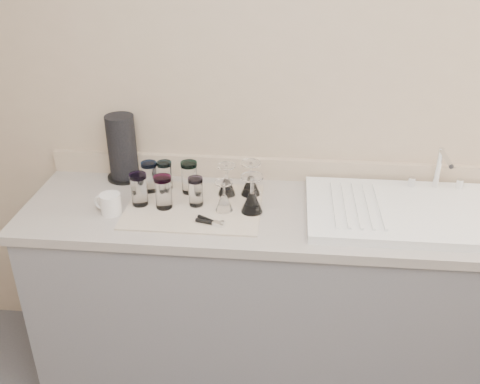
# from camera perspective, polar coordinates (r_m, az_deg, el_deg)

# --- Properties ---
(room_envelope) EXTENTS (3.54, 3.50, 2.52)m
(room_envelope) POSITION_cam_1_polar(r_m,az_deg,el_deg) (0.83, 1.37, -3.13)
(room_envelope) COLOR #4D4C51
(room_envelope) RESTS_ON ground
(counter_unit) EXTENTS (2.06, 0.62, 0.90)m
(counter_unit) POSITION_cam_1_polar(r_m,az_deg,el_deg) (2.45, 3.16, -11.01)
(counter_unit) COLOR slate
(counter_unit) RESTS_ON ground
(sink_unit) EXTENTS (0.82, 0.50, 0.22)m
(sink_unit) POSITION_cam_1_polar(r_m,az_deg,el_deg) (2.25, 17.68, -1.96)
(sink_unit) COLOR white
(sink_unit) RESTS_ON counter_unit
(dish_towel) EXTENTS (0.55, 0.42, 0.01)m
(dish_towel) POSITION_cam_1_polar(r_m,az_deg,el_deg) (2.22, -4.91, -1.53)
(dish_towel) COLOR beige
(dish_towel) RESTS_ON counter_unit
(tumbler_teal) EXTENTS (0.07, 0.07, 0.13)m
(tumbler_teal) POSITION_cam_1_polar(r_m,az_deg,el_deg) (2.33, -9.61, 1.65)
(tumbler_teal) COLOR white
(tumbler_teal) RESTS_ON dish_towel
(tumbler_cyan) EXTENTS (0.06, 0.06, 0.13)m
(tumbler_cyan) POSITION_cam_1_polar(r_m,az_deg,el_deg) (2.34, -8.02, 1.79)
(tumbler_cyan) COLOR white
(tumbler_cyan) RESTS_ON dish_towel
(tumbler_purple) EXTENTS (0.07, 0.07, 0.14)m
(tumbler_purple) POSITION_cam_1_polar(r_m,az_deg,el_deg) (2.29, -5.43, 1.59)
(tumbler_purple) COLOR white
(tumbler_purple) RESTS_ON dish_towel
(tumbler_magenta) EXTENTS (0.07, 0.07, 0.14)m
(tumbler_magenta) POSITION_cam_1_polar(r_m,az_deg,el_deg) (2.22, -10.73, 0.31)
(tumbler_magenta) COLOR white
(tumbler_magenta) RESTS_ON dish_towel
(tumbler_blue) EXTENTS (0.07, 0.07, 0.14)m
(tumbler_blue) POSITION_cam_1_polar(r_m,az_deg,el_deg) (2.18, -8.18, 0.02)
(tumbler_blue) COLOR white
(tumbler_blue) RESTS_ON dish_towel
(tumbler_lavender) EXTENTS (0.06, 0.06, 0.12)m
(tumbler_lavender) POSITION_cam_1_polar(r_m,az_deg,el_deg) (2.19, -4.74, 0.08)
(tumbler_lavender) COLOR white
(tumbler_lavender) RESTS_ON dish_towel
(goblet_back_left) EXTENTS (0.08, 0.08, 0.14)m
(goblet_back_left) POSITION_cam_1_polar(r_m,az_deg,el_deg) (2.28, -1.43, 0.80)
(goblet_back_left) COLOR white
(goblet_back_left) RESTS_ON dish_towel
(goblet_back_right) EXTENTS (0.08, 0.08, 0.15)m
(goblet_back_right) POSITION_cam_1_polar(r_m,az_deg,el_deg) (2.28, 1.14, 0.92)
(goblet_back_right) COLOR white
(goblet_back_right) RESTS_ON dish_towel
(goblet_front_left) EXTENTS (0.07, 0.07, 0.13)m
(goblet_front_left) POSITION_cam_1_polar(r_m,az_deg,el_deg) (2.16, -1.71, -0.91)
(goblet_front_left) COLOR white
(goblet_front_left) RESTS_ON dish_towel
(goblet_front_right) EXTENTS (0.09, 0.09, 0.16)m
(goblet_front_right) POSITION_cam_1_polar(r_m,az_deg,el_deg) (2.14, 1.27, -0.82)
(goblet_front_right) COLOR white
(goblet_front_right) RESTS_ON dish_towel
(can_opener) EXTENTS (0.12, 0.08, 0.02)m
(can_opener) POSITION_cam_1_polar(r_m,az_deg,el_deg) (2.08, -3.16, -3.19)
(can_opener) COLOR silver
(can_opener) RESTS_ON dish_towel
(white_mug) EXTENTS (0.12, 0.10, 0.09)m
(white_mug) POSITION_cam_1_polar(r_m,az_deg,el_deg) (2.21, -13.69, -1.24)
(white_mug) COLOR silver
(white_mug) RESTS_ON counter_unit
(paper_towel_roll) EXTENTS (0.16, 0.16, 0.30)m
(paper_towel_roll) POSITION_cam_1_polar(r_m,az_deg,el_deg) (2.45, -12.44, 4.56)
(paper_towel_roll) COLOR black
(paper_towel_roll) RESTS_ON counter_unit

